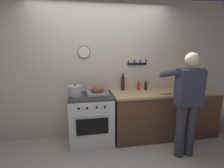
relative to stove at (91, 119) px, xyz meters
The scene contains 10 objects.
wall_back 0.95m from the stove, 58.70° to the left, with size 6.00×0.13×2.60m.
counter_block 1.42m from the stove, ahead, with size 2.03×0.65×0.90m.
stove is the anchor object (origin of this frame).
person_cook 1.67m from the stove, 24.65° to the right, with size 0.51×0.63×1.66m.
roasting_pan 0.54m from the stove, 10.55° to the right, with size 0.35×0.26×0.17m.
stock_pot 0.60m from the stove, behind, with size 0.24×0.24×0.21m.
cutting_board 1.50m from the stove, ahead, with size 0.36×0.24×0.02m, color tan.
bottle_hot_sauce 1.11m from the stove, 12.79° to the left, with size 0.05×0.05×0.18m.
bottle_wine_red 0.90m from the stove, 20.00° to the left, with size 0.07×0.07×0.33m.
bottle_soy_sauce 1.22m from the stove, ahead, with size 0.06×0.06×0.19m.
Camera 1 is at (-0.39, -2.00, 1.77)m, focal length 28.14 mm.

